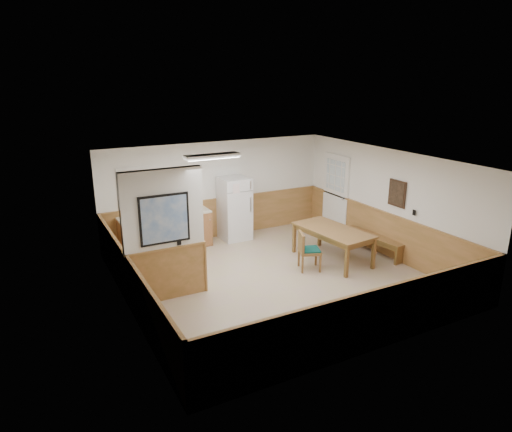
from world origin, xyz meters
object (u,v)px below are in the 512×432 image
soap_bottle (138,213)px  dining_table (333,233)px  fire_extinguisher (195,203)px  dining_chair (306,248)px  refrigerator (234,208)px  dining_bench (373,239)px

soap_bottle → dining_table: bearing=-33.0°
fire_extinguisher → dining_chair: bearing=-77.3°
refrigerator → soap_bottle: refrigerator is taller
dining_table → dining_bench: 1.19m
fire_extinguisher → soap_bottle: fire_extinguisher is taller
refrigerator → dining_bench: size_ratio=0.93×
refrigerator → dining_bench: (2.48, -2.48, -0.46)m
dining_table → dining_bench: size_ratio=1.13×
dining_chair → soap_bottle: (-2.94, 2.62, 0.51)m
dining_chair → refrigerator: bearing=122.4°
refrigerator → fire_extinguisher: refrigerator is taller
refrigerator → fire_extinguisher: size_ratio=4.24×
dining_table → soap_bottle: (-3.78, 2.46, 0.34)m
dining_table → dining_chair: (-0.83, -0.16, -0.16)m
dining_chair → dining_table: bearing=32.1°
soap_bottle → fire_extinguisher: bearing=-0.1°
dining_table → refrigerator: bearing=113.0°
dining_chair → soap_bottle: soap_bottle is taller
refrigerator → dining_chair: (0.50, -2.54, -0.31)m
dining_table → fire_extinguisher: 3.44m
dining_table → dining_chair: 0.86m
dining_chair → soap_bottle: 3.97m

